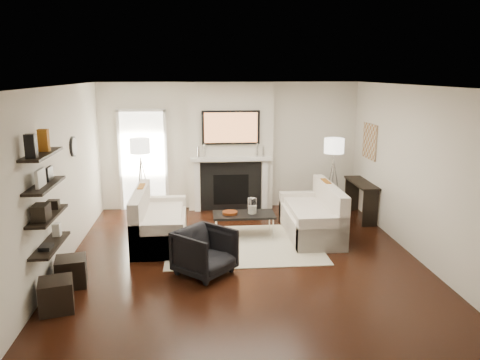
{
  "coord_description": "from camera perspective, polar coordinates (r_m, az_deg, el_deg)",
  "views": [
    {
      "loc": [
        -0.68,
        -6.92,
        2.89
      ],
      "look_at": [
        0.0,
        0.6,
        1.15
      ],
      "focal_mm": 35.0,
      "sensor_mm": 36.0,
      "label": 1
    }
  ],
  "objects": [
    {
      "name": "lamp_right_leg_c",
      "position": [
        9.68,
        11.03,
        -0.95
      ],
      "size": [
        0.14,
        0.22,
        1.23
      ],
      "primitive_type": "cylinder",
      "rotation": [
        0.18,
        0.0,
        2.62
      ],
      "color": "silver",
      "rests_on": "floor"
    },
    {
      "name": "lamp_left_post",
      "position": [
        9.8,
        -11.88,
        -0.82
      ],
      "size": [
        0.02,
        0.02,
        1.2
      ],
      "primitive_type": "cylinder",
      "color": "silver",
      "rests_on": "floor"
    },
    {
      "name": "ottoman_near",
      "position": [
        7.0,
        -19.89,
        -10.45
      ],
      "size": [
        0.47,
        0.47,
        0.4
      ],
      "primitive_type": "cube",
      "rotation": [
        0.0,
        0.0,
        0.19
      ],
      "color": "black",
      "rests_on": "floor"
    },
    {
      "name": "loveseat_right_cushion",
      "position": [
        8.52,
        8.33,
        -3.67
      ],
      "size": [
        0.63,
        1.44,
        0.1
      ],
      "primitive_type": "cube",
      "color": "beige",
      "rests_on": "loveseat_right_base"
    },
    {
      "name": "shelf_bottom",
      "position": [
        6.61,
        -22.1,
        -7.39
      ],
      "size": [
        0.25,
        1.0,
        0.03
      ],
      "primitive_type": "cube",
      "color": "black",
      "rests_on": "wall_left"
    },
    {
      "name": "mantel_pilaster_r",
      "position": [
        10.01,
        3.02,
        -0.56
      ],
      "size": [
        0.12,
        0.08,
        1.1
      ],
      "primitive_type": "cube",
      "color": "white",
      "rests_on": "floor"
    },
    {
      "name": "console_leg_s",
      "position": [
        10.27,
        13.47,
        -1.68
      ],
      "size": [
        0.3,
        0.04,
        0.71
      ],
      "primitive_type": "cube",
      "color": "black",
      "rests_on": "floor"
    },
    {
      "name": "decor_box_tall",
      "position": [
        6.86,
        -21.44,
        -5.65
      ],
      "size": [
        0.1,
        0.1,
        0.18
      ],
      "primitive_type": "cube",
      "color": "white",
      "rests_on": "shelf_bottom"
    },
    {
      "name": "lamp_left_leg_c",
      "position": [
        9.71,
        -12.26,
        -0.96
      ],
      "size": [
        0.14,
        0.22,
        1.23
      ],
      "primitive_type": "cylinder",
      "rotation": [
        0.18,
        0.0,
        2.62
      ],
      "color": "silver",
      "rests_on": "floor"
    },
    {
      "name": "wall_art",
      "position": [
        9.69,
        15.54,
        4.56
      ],
      "size": [
        0.03,
        0.7,
        0.7
      ],
      "primitive_type": "cube",
      "color": "#A37F51",
      "rests_on": "wall_right"
    },
    {
      "name": "door_trim_l",
      "position": [
        10.19,
        -14.41,
        2.16
      ],
      "size": [
        0.06,
        0.06,
        2.16
      ],
      "primitive_type": "cube",
      "color": "white",
      "rests_on": "floor"
    },
    {
      "name": "loveseat_left_back",
      "position": [
        8.24,
        -12.05,
        -3.99
      ],
      "size": [
        0.18,
        1.8,
        0.8
      ],
      "primitive_type": "cube",
      "color": "beige",
      "rests_on": "floor"
    },
    {
      "name": "lamp_left_leg_a",
      "position": [
        9.78,
        -11.24,
        -0.81
      ],
      "size": [
        0.25,
        0.02,
        1.23
      ],
      "primitive_type": "cylinder",
      "rotation": [
        0.18,
        0.0,
        4.71
      ],
      "color": "silver",
      "rests_on": "floor"
    },
    {
      "name": "loveseat_left_arm_s",
      "position": [
        9.05,
        -9.28,
        -3.84
      ],
      "size": [
        0.85,
        0.18,
        0.6
      ],
      "primitive_type": "cube",
      "color": "beige",
      "rests_on": "floor"
    },
    {
      "name": "pillow_right_orange",
      "position": [
        8.83,
        10.37,
        -1.41
      ],
      "size": [
        0.1,
        0.42,
        0.42
      ],
      "primitive_type": "cube",
      "color": "#8C5011",
      "rests_on": "loveseat_right_cushion"
    },
    {
      "name": "console_top",
      "position": [
        9.68,
        14.6,
        -0.35
      ],
      "size": [
        0.35,
        1.2,
        0.04
      ],
      "primitive_type": "cube",
      "color": "black",
      "rests_on": "floor"
    },
    {
      "name": "lamp_left_leg_b",
      "position": [
        9.9,
        -12.13,
        -0.7
      ],
      "size": [
        0.14,
        0.22,
        1.23
      ],
      "primitive_type": "cylinder",
      "rotation": [
        0.18,
        0.0,
        0.52
      ],
      "color": "silver",
      "rests_on": "floor"
    },
    {
      "name": "lamp_left_shade",
      "position": [
        9.63,
        -12.11,
        4.09
      ],
      "size": [
        0.4,
        0.4,
        0.3
      ],
      "primitive_type": "cylinder",
      "color": "white",
      "rests_on": "lamp_left_post"
    },
    {
      "name": "loveseat_left_cushion",
      "position": [
        8.22,
        -9.36,
        -4.33
      ],
      "size": [
        0.63,
        1.44,
        0.1
      ],
      "primitive_type": "cube",
      "color": "beige",
      "rests_on": "loveseat_left_base"
    },
    {
      "name": "mantel_pilaster_l",
      "position": [
        9.91,
        -5.25,
        -0.73
      ],
      "size": [
        0.12,
        0.08,
        1.1
      ],
      "primitive_type": "cube",
      "color": "white",
      "rests_on": "floor"
    },
    {
      "name": "shelf_lower",
      "position": [
        6.49,
        -22.4,
        -4.07
      ],
      "size": [
        0.25,
        1.0,
        0.04
      ],
      "primitive_type": "cube",
      "color": "black",
      "rests_on": "wall_left"
    },
    {
      "name": "firebox",
      "position": [
        9.99,
        -1.1,
        -1.17
      ],
      "size": [
        0.75,
        0.02,
        0.65
      ],
      "primitive_type": "cube",
      "color": "black",
      "rests_on": "floor"
    },
    {
      "name": "loveseat_left_base",
      "position": [
        8.31,
        -9.64,
        -6.04
      ],
      "size": [
        0.85,
        1.8,
        0.42
      ],
      "primitive_type": "cube",
      "color": "beige",
      "rests_on": "floor"
    },
    {
      "name": "candlestick_l_short",
      "position": [
        9.76,
        -5.1,
        3.4
      ],
      "size": [
        0.04,
        0.04,
        0.24
      ],
      "primitive_type": "cylinder",
      "color": "silver",
      "rests_on": "mantel_shelf"
    },
    {
      "name": "coffee_leg_nw",
      "position": [
        8.23,
        -2.87,
        -6.19
      ],
      "size": [
        0.02,
        0.02,
        0.38
      ],
      "primitive_type": "cylinder",
      "color": "silver",
      "rests_on": "floor"
    },
    {
      "name": "candlestick_r_short",
      "position": [
        9.85,
        2.85,
        3.53
      ],
      "size": [
        0.04,
        0.04,
        0.24
      ],
      "primitive_type": "cylinder",
      "color": "silver",
      "rests_on": "mantel_shelf"
    },
    {
      "name": "hallway_panel",
      "position": [
        10.14,
        -11.71,
        2.25
      ],
      "size": [
        0.9,
        0.02,
        2.1
      ],
      "primitive_type": "cube",
      "color": "white",
      "rests_on": "floor"
    },
    {
      "name": "loveseat_right_back",
      "position": [
        8.6,
        10.84,
        -3.22
      ],
      "size": [
        0.18,
        1.8,
        0.8
      ],
      "primitive_type": "cube",
      "color": "beige",
      "rests_on": "floor"
    },
    {
      "name": "lamp_right_leg_a",
      "position": [
        9.82,
        11.8,
        -0.79
      ],
      "size": [
        0.25,
        0.02,
        1.23
      ],
      "primitive_type": "cylinder",
      "rotation": [
        0.18,
        0.0,
        4.71
      ],
      "color": "silver",
      "rests_on": "floor"
    },
    {
      "name": "coffee_leg_se",
      "position": [
        8.74,
        3.6,
        -5.05
      ],
      "size": [
        0.02,
        0.02,
        0.38
      ],
      "primitive_type": "cylinder",
      "color": "silver",
      "rests_on": "floor"
    },
    {
      "name": "copper_bowl",
      "position": [
        8.37,
        -1.24,
        -4.01
      ],
      "size": [
        0.27,
        0.27,
        0.04
      ],
      "primitive_type": "cylinder",
      "color": "#A5481B",
      "rests_on": "coffee_table"
    },
    {
      "name": "tv_body",
      "position": [
        9.73,
        -1.13,
        6.42
      ],
      "size": [
        1.2,
        0.06,
        0.7
      ],
      "primitive_type": "cube",
      "color": "black",
      "rests_on": "chimney_breast"
    },
    {
      "name": "decor_frame_b",
      "position": [
        6.57,
        -22.23,
        0.73
      ],
      "size": [
        0.04,
        0.22,
        0.18
      ],
      "primitive_type": "cube",
      "color": "black",
      "rests_on": "shelf_upper"
    },
    {
      "name": "lamp_right_shade",
      "position": [
        9.62,
        11.41,
        4.12
      ],
      "size": [
        0.4,
        0.4,
        0.3
      ],
      "primitive_type": "cylinder",
      "color": "white",
      "rests_on": "lamp_right_post"
    },
    {
      "name": "candlestick_r_tall",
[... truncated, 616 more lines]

